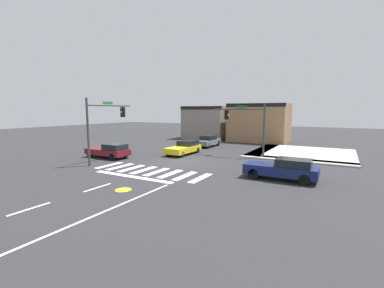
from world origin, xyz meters
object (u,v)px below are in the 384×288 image
object	(u,v)px
traffic_signal_northeast	(246,121)
car_maroon	(109,151)
car_yellow	(184,148)
traffic_signal_southwest	(105,119)
car_gray	(208,141)
car_navy	(283,169)

from	to	relation	value
traffic_signal_northeast	car_maroon	bearing A→B (deg)	33.07
traffic_signal_northeast	car_yellow	distance (m)	6.88
traffic_signal_southwest	car_gray	size ratio (longest dim) A/B	1.36
traffic_signal_southwest	car_maroon	bearing A→B (deg)	39.80
traffic_signal_southwest	car_maroon	world-z (taller)	traffic_signal_southwest
traffic_signal_southwest	car_navy	size ratio (longest dim) A/B	1.20
car_gray	car_yellow	world-z (taller)	car_gray
car_maroon	traffic_signal_southwest	bearing A→B (deg)	129.80
traffic_signal_northeast	car_gray	world-z (taller)	traffic_signal_northeast
traffic_signal_southwest	car_gray	xyz separation A→B (m)	(3.41, 13.60, -3.06)
car_gray	car_yellow	xyz separation A→B (m)	(0.33, -6.38, -0.04)
traffic_signal_northeast	car_navy	bearing A→B (deg)	124.34
car_navy	traffic_signal_southwest	bearing A→B (deg)	5.65
car_gray	traffic_signal_northeast	bearing A→B (deg)	53.70
car_maroon	car_gray	xyz separation A→B (m)	(4.83, 11.90, 0.02)
car_maroon	car_gray	size ratio (longest dim) A/B	1.08
traffic_signal_northeast	car_gray	size ratio (longest dim) A/B	1.28
car_navy	car_yellow	xyz separation A→B (m)	(-11.11, 5.75, -0.06)
traffic_signal_northeast	car_maroon	size ratio (longest dim) A/B	1.18
car_yellow	traffic_signal_northeast	bearing A→B (deg)	106.17
car_maroon	traffic_signal_northeast	bearing A→B (deg)	-146.93
traffic_signal_northeast	car_navy	distance (m)	9.50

